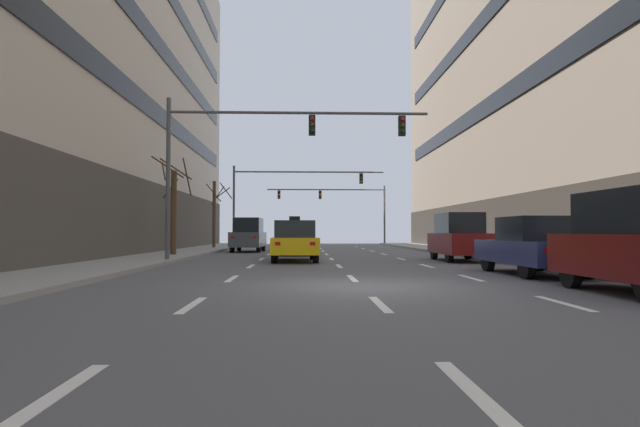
{
  "coord_description": "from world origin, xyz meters",
  "views": [
    {
      "loc": [
        -1.35,
        -11.97,
        1.26
      ],
      "look_at": [
        -0.44,
        14.88,
        2.23
      ],
      "focal_mm": 28.84,
      "sensor_mm": 36.0,
      "label": 1
    }
  ],
  "objects_px": {
    "car_driving_0": "(296,240)",
    "car_parked_3": "(459,237)",
    "traffic_signal_2": "(341,200)",
    "car_parked_2": "(534,246)",
    "taxi_driving_2": "(295,241)",
    "car_driving_1": "(249,235)",
    "street_tree_1": "(215,212)",
    "street_tree_0": "(174,208)",
    "traffic_signal_0": "(261,144)",
    "traffic_signal_1": "(283,188)"
  },
  "relations": [
    {
      "from": "street_tree_0",
      "to": "traffic_signal_2",
      "type": "bearing_deg",
      "value": 68.09
    },
    {
      "from": "taxi_driving_2",
      "to": "street_tree_0",
      "type": "xyz_separation_m",
      "value": [
        -6.12,
        3.67,
        1.58
      ]
    },
    {
      "from": "car_driving_0",
      "to": "traffic_signal_0",
      "type": "xyz_separation_m",
      "value": [
        -1.4,
        -6.93,
        4.14
      ]
    },
    {
      "from": "car_parked_3",
      "to": "taxi_driving_2",
      "type": "bearing_deg",
      "value": 179.21
    },
    {
      "from": "car_parked_3",
      "to": "traffic_signal_2",
      "type": "distance_m",
      "value": 29.7
    },
    {
      "from": "car_parked_3",
      "to": "street_tree_1",
      "type": "height_order",
      "value": "street_tree_1"
    },
    {
      "from": "traffic_signal_2",
      "to": "traffic_signal_0",
      "type": "bearing_deg",
      "value": -100.45
    },
    {
      "from": "street_tree_0",
      "to": "car_driving_1",
      "type": "bearing_deg",
      "value": 66.84
    },
    {
      "from": "car_parked_2",
      "to": "street_tree_0",
      "type": "xyz_separation_m",
      "value": [
        -13.29,
        11.01,
        1.6
      ]
    },
    {
      "from": "traffic_signal_1",
      "to": "traffic_signal_2",
      "type": "distance_m",
      "value": 11.3
    },
    {
      "from": "traffic_signal_1",
      "to": "traffic_signal_2",
      "type": "bearing_deg",
      "value": 61.27
    },
    {
      "from": "car_parked_2",
      "to": "traffic_signal_2",
      "type": "xyz_separation_m",
      "value": [
        -3.0,
        36.59,
        3.6
      ]
    },
    {
      "from": "taxi_driving_2",
      "to": "traffic_signal_2",
      "type": "distance_m",
      "value": 29.76
    },
    {
      "from": "street_tree_1",
      "to": "car_parked_3",
      "type": "bearing_deg",
      "value": -49.68
    },
    {
      "from": "traffic_signal_2",
      "to": "car_parked_2",
      "type": "bearing_deg",
      "value": -85.31
    },
    {
      "from": "taxi_driving_2",
      "to": "traffic_signal_2",
      "type": "bearing_deg",
      "value": 81.9
    },
    {
      "from": "car_driving_1",
      "to": "traffic_signal_0",
      "type": "relative_size",
      "value": 0.41
    },
    {
      "from": "car_driving_1",
      "to": "traffic_signal_2",
      "type": "xyz_separation_m",
      "value": [
        7.28,
        18.53,
        3.37
      ]
    },
    {
      "from": "traffic_signal_1",
      "to": "car_parked_3",
      "type": "bearing_deg",
      "value": -66.56
    },
    {
      "from": "car_parked_3",
      "to": "street_tree_1",
      "type": "bearing_deg",
      "value": 130.32
    },
    {
      "from": "car_parked_3",
      "to": "street_tree_0",
      "type": "xyz_separation_m",
      "value": [
        -13.29,
        3.77,
        1.41
      ]
    },
    {
      "from": "car_driving_0",
      "to": "street_tree_1",
      "type": "distance_m",
      "value": 11.47
    },
    {
      "from": "street_tree_0",
      "to": "car_parked_3",
      "type": "bearing_deg",
      "value": -15.85
    },
    {
      "from": "traffic_signal_1",
      "to": "street_tree_0",
      "type": "bearing_deg",
      "value": -107.22
    },
    {
      "from": "car_parked_2",
      "to": "traffic_signal_1",
      "type": "xyz_separation_m",
      "value": [
        -8.43,
        26.68,
        3.95
      ]
    },
    {
      "from": "car_driving_1",
      "to": "street_tree_0",
      "type": "bearing_deg",
      "value": -113.16
    },
    {
      "from": "car_driving_1",
      "to": "street_tree_0",
      "type": "distance_m",
      "value": 7.78
    },
    {
      "from": "taxi_driving_2",
      "to": "car_parked_2",
      "type": "height_order",
      "value": "taxi_driving_2"
    },
    {
      "from": "taxi_driving_2",
      "to": "traffic_signal_0",
      "type": "xyz_separation_m",
      "value": [
        -1.41,
        -0.95,
        4.08
      ]
    },
    {
      "from": "traffic_signal_0",
      "to": "traffic_signal_1",
      "type": "height_order",
      "value": "traffic_signal_0"
    },
    {
      "from": "car_parked_2",
      "to": "street_tree_0",
      "type": "distance_m",
      "value": 17.33
    },
    {
      "from": "car_driving_1",
      "to": "car_parked_2",
      "type": "xyz_separation_m",
      "value": [
        10.27,
        -18.05,
        -0.23
      ]
    },
    {
      "from": "taxi_driving_2",
      "to": "street_tree_1",
      "type": "xyz_separation_m",
      "value": [
        -6.08,
        15.51,
        1.88
      ]
    },
    {
      "from": "traffic_signal_0",
      "to": "street_tree_0",
      "type": "xyz_separation_m",
      "value": [
        -4.72,
        4.62,
        -2.5
      ]
    },
    {
      "from": "car_driving_0",
      "to": "car_parked_3",
      "type": "bearing_deg",
      "value": -40.28
    },
    {
      "from": "traffic_signal_1",
      "to": "street_tree_1",
      "type": "height_order",
      "value": "traffic_signal_1"
    },
    {
      "from": "car_driving_0",
      "to": "street_tree_1",
      "type": "bearing_deg",
      "value": 122.52
    },
    {
      "from": "car_driving_0",
      "to": "car_parked_2",
      "type": "bearing_deg",
      "value": -61.7
    },
    {
      "from": "car_driving_0",
      "to": "traffic_signal_2",
      "type": "relative_size",
      "value": 0.36
    },
    {
      "from": "car_parked_3",
      "to": "street_tree_0",
      "type": "height_order",
      "value": "street_tree_0"
    },
    {
      "from": "car_driving_1",
      "to": "traffic_signal_2",
      "type": "distance_m",
      "value": 20.19
    },
    {
      "from": "street_tree_0",
      "to": "street_tree_1",
      "type": "distance_m",
      "value": 11.84
    },
    {
      "from": "car_driving_0",
      "to": "taxi_driving_2",
      "type": "bearing_deg",
      "value": -89.96
    },
    {
      "from": "car_driving_0",
      "to": "traffic_signal_2",
      "type": "distance_m",
      "value": 23.92
    },
    {
      "from": "street_tree_0",
      "to": "car_parked_2",
      "type": "bearing_deg",
      "value": -39.65
    },
    {
      "from": "car_parked_3",
      "to": "car_driving_1",
      "type": "bearing_deg",
      "value": 133.53
    },
    {
      "from": "car_parked_3",
      "to": "street_tree_1",
      "type": "relative_size",
      "value": 0.89
    },
    {
      "from": "car_driving_0",
      "to": "traffic_signal_0",
      "type": "bearing_deg",
      "value": -101.44
    },
    {
      "from": "car_parked_3",
      "to": "street_tree_0",
      "type": "distance_m",
      "value": 13.88
    },
    {
      "from": "car_parked_3",
      "to": "street_tree_1",
      "type": "distance_m",
      "value": 20.54
    }
  ]
}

